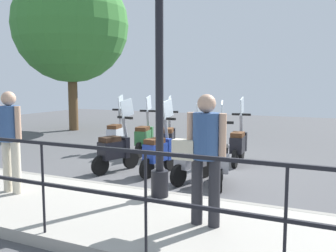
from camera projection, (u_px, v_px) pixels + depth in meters
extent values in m
plane|color=#4C4C4F|center=(185.00, 169.00, 8.12)|extent=(28.00, 28.00, 0.00)
cube|color=#A39E93|center=(97.00, 212.00, 5.23)|extent=(2.20, 20.00, 0.15)
cube|color=gray|center=(135.00, 192.00, 6.18)|extent=(0.10, 20.00, 0.15)
cube|color=black|center=(41.00, 143.00, 4.21)|extent=(0.04, 16.00, 0.04)
cube|color=black|center=(43.00, 184.00, 4.26)|extent=(0.04, 16.00, 0.04)
cylinder|color=black|center=(285.00, 226.00, 3.14)|extent=(0.03, 0.03, 1.05)
cylinder|color=black|center=(146.00, 204.00, 3.70)|extent=(0.03, 0.03, 1.05)
cylinder|color=black|center=(43.00, 188.00, 4.27)|extent=(0.03, 0.03, 1.05)
cylinder|color=black|center=(160.00, 184.00, 5.67)|extent=(0.26, 0.26, 0.40)
cylinder|color=black|center=(159.00, 49.00, 5.44)|extent=(0.12, 0.12, 4.41)
cylinder|color=#28282D|center=(214.00, 193.00, 4.46)|extent=(0.14, 0.14, 0.82)
cylinder|color=#28282D|center=(197.00, 191.00, 4.56)|extent=(0.14, 0.14, 0.82)
cylinder|color=#335184|center=(206.00, 136.00, 4.43)|extent=(0.32, 0.32, 0.55)
sphere|color=tan|center=(207.00, 104.00, 4.38)|extent=(0.22, 0.22, 0.22)
cylinder|color=tan|center=(223.00, 136.00, 4.34)|extent=(0.09, 0.09, 0.52)
cylinder|color=tan|center=(191.00, 134.00, 4.51)|extent=(0.09, 0.09, 0.52)
cube|color=beige|center=(184.00, 150.00, 4.52)|extent=(0.14, 0.28, 0.24)
cylinder|color=beige|center=(7.00, 166.00, 5.92)|extent=(0.14, 0.14, 0.82)
cylinder|color=beige|center=(16.00, 168.00, 5.80)|extent=(0.14, 0.14, 0.82)
cylinder|color=#335184|center=(10.00, 123.00, 5.78)|extent=(0.35, 0.35, 0.55)
sphere|color=tan|center=(8.00, 99.00, 5.74)|extent=(0.22, 0.22, 0.22)
cylinder|color=tan|center=(2.00, 122.00, 5.88)|extent=(0.09, 0.09, 0.52)
cylinder|color=tan|center=(18.00, 123.00, 5.68)|extent=(0.09, 0.09, 0.52)
cylinder|color=brown|center=(73.00, 99.00, 14.63)|extent=(0.36, 0.36, 2.42)
sphere|color=#387A33|center=(71.00, 25.00, 14.30)|extent=(4.39, 4.39, 4.39)
cylinder|color=black|center=(221.00, 169.00, 7.24)|extent=(0.41, 0.19, 0.40)
cylinder|color=black|center=(220.00, 180.00, 6.43)|extent=(0.41, 0.19, 0.40)
cube|color=gray|center=(221.00, 160.00, 6.72)|extent=(0.65, 0.43, 0.36)
cube|color=gray|center=(221.00, 156.00, 7.00)|extent=(0.20, 0.32, 0.44)
cube|color=black|center=(221.00, 149.00, 6.63)|extent=(0.46, 0.36, 0.10)
cylinder|color=gray|center=(222.00, 137.00, 7.02)|extent=(0.19, 0.12, 0.55)
cube|color=black|center=(222.00, 122.00, 6.99)|extent=(0.18, 0.44, 0.05)
cube|color=silver|center=(222.00, 112.00, 7.02)|extent=(0.38, 0.13, 0.42)
cylinder|color=black|center=(205.00, 168.00, 7.40)|extent=(0.41, 0.18, 0.40)
cylinder|color=black|center=(178.00, 175.00, 6.77)|extent=(0.41, 0.18, 0.40)
cube|color=gray|center=(189.00, 157.00, 6.98)|extent=(0.65, 0.42, 0.36)
cube|color=gray|center=(199.00, 154.00, 7.20)|extent=(0.19, 0.32, 0.44)
cube|color=black|center=(187.00, 146.00, 6.90)|extent=(0.45, 0.35, 0.10)
cylinder|color=gray|center=(200.00, 136.00, 7.21)|extent=(0.19, 0.11, 0.55)
cube|color=black|center=(201.00, 121.00, 7.17)|extent=(0.17, 0.44, 0.05)
cube|color=silver|center=(203.00, 111.00, 7.20)|extent=(0.38, 0.13, 0.42)
cylinder|color=black|center=(170.00, 161.00, 7.99)|extent=(0.41, 0.14, 0.40)
cylinder|color=black|center=(147.00, 169.00, 7.30)|extent=(0.41, 0.14, 0.40)
cube|color=navy|center=(157.00, 152.00, 7.54)|extent=(0.63, 0.36, 0.36)
cube|color=navy|center=(165.00, 149.00, 7.78)|extent=(0.16, 0.31, 0.44)
cube|color=#4C2D19|center=(155.00, 141.00, 7.46)|extent=(0.43, 0.32, 0.10)
cylinder|color=gray|center=(166.00, 132.00, 7.79)|extent=(0.19, 0.10, 0.55)
cube|color=black|center=(166.00, 119.00, 7.75)|extent=(0.12, 0.44, 0.05)
cube|color=silver|center=(168.00, 109.00, 7.78)|extent=(0.39, 0.09, 0.42)
cylinder|color=black|center=(131.00, 159.00, 8.19)|extent=(0.41, 0.19, 0.40)
cylinder|color=black|center=(100.00, 166.00, 7.58)|extent=(0.41, 0.19, 0.40)
cube|color=black|center=(113.00, 150.00, 7.79)|extent=(0.66, 0.44, 0.36)
cube|color=black|center=(123.00, 147.00, 8.00)|extent=(0.20, 0.32, 0.44)
cube|color=black|center=(110.00, 139.00, 7.71)|extent=(0.46, 0.37, 0.10)
cylinder|color=gray|center=(125.00, 130.00, 8.00)|extent=(0.20, 0.12, 0.55)
cube|color=black|center=(125.00, 118.00, 7.97)|extent=(0.19, 0.44, 0.05)
cube|color=silver|center=(127.00, 108.00, 7.99)|extent=(0.38, 0.14, 0.42)
cylinder|color=black|center=(242.00, 152.00, 8.99)|extent=(0.40, 0.11, 0.40)
cylinder|color=black|center=(235.00, 159.00, 8.22)|extent=(0.40, 0.11, 0.40)
cube|color=black|center=(238.00, 144.00, 8.49)|extent=(0.62, 0.32, 0.36)
cube|color=black|center=(240.00, 141.00, 8.76)|extent=(0.14, 0.31, 0.44)
cube|color=#4C2D19|center=(238.00, 135.00, 8.40)|extent=(0.42, 0.29, 0.10)
cylinder|color=gray|center=(241.00, 126.00, 8.77)|extent=(0.19, 0.08, 0.55)
cube|color=black|center=(241.00, 114.00, 8.74)|extent=(0.09, 0.44, 0.05)
cube|color=silver|center=(242.00, 106.00, 8.77)|extent=(0.39, 0.06, 0.42)
cylinder|color=black|center=(205.00, 150.00, 9.37)|extent=(0.41, 0.18, 0.40)
cylinder|color=black|center=(202.00, 156.00, 8.56)|extent=(0.41, 0.18, 0.40)
cube|color=#B7BCC6|center=(203.00, 142.00, 8.85)|extent=(0.65, 0.43, 0.36)
cube|color=#B7BCC6|center=(204.00, 139.00, 9.13)|extent=(0.20, 0.32, 0.44)
cube|color=#4C2D19|center=(203.00, 132.00, 8.76)|extent=(0.46, 0.36, 0.10)
cylinder|color=gray|center=(205.00, 124.00, 9.15)|extent=(0.19, 0.12, 0.55)
cube|color=black|center=(205.00, 113.00, 9.12)|extent=(0.18, 0.44, 0.05)
cube|color=silver|center=(205.00, 105.00, 9.16)|extent=(0.38, 0.13, 0.42)
cylinder|color=black|center=(170.00, 147.00, 9.76)|extent=(0.41, 0.20, 0.40)
cylinder|color=black|center=(166.00, 153.00, 8.95)|extent=(0.41, 0.20, 0.40)
cube|color=black|center=(168.00, 139.00, 9.24)|extent=(0.66, 0.45, 0.36)
cube|color=black|center=(169.00, 137.00, 9.52)|extent=(0.21, 0.32, 0.44)
cube|color=#4C2D19|center=(167.00, 130.00, 9.14)|extent=(0.46, 0.37, 0.10)
cylinder|color=gray|center=(170.00, 123.00, 9.54)|extent=(0.20, 0.12, 0.55)
cube|color=black|center=(170.00, 112.00, 9.51)|extent=(0.19, 0.44, 0.05)
cube|color=silver|center=(170.00, 104.00, 9.54)|extent=(0.38, 0.15, 0.42)
cylinder|color=black|center=(150.00, 145.00, 10.06)|extent=(0.41, 0.14, 0.40)
cylinder|color=black|center=(139.00, 150.00, 9.27)|extent=(0.41, 0.14, 0.40)
cube|color=#2D6B38|center=(144.00, 137.00, 9.56)|extent=(0.64, 0.37, 0.36)
cube|color=#2D6B38|center=(147.00, 135.00, 9.83)|extent=(0.17, 0.32, 0.44)
cube|color=#4C2D19|center=(143.00, 129.00, 9.46)|extent=(0.44, 0.32, 0.10)
cylinder|color=gray|center=(148.00, 121.00, 9.85)|extent=(0.19, 0.10, 0.55)
cube|color=black|center=(148.00, 111.00, 9.81)|extent=(0.13, 0.44, 0.05)
cube|color=silver|center=(149.00, 103.00, 9.85)|extent=(0.39, 0.09, 0.42)
cylinder|color=black|center=(123.00, 142.00, 10.50)|extent=(0.41, 0.15, 0.40)
cylinder|color=black|center=(111.00, 147.00, 9.70)|extent=(0.41, 0.15, 0.40)
cube|color=#B7BCC6|center=(116.00, 135.00, 9.99)|extent=(0.64, 0.39, 0.36)
cube|color=#B7BCC6|center=(120.00, 133.00, 10.26)|extent=(0.17, 0.32, 0.44)
cube|color=#4C2D19|center=(114.00, 127.00, 9.89)|extent=(0.44, 0.33, 0.10)
cylinder|color=gray|center=(120.00, 120.00, 10.28)|extent=(0.19, 0.10, 0.55)
cube|color=black|center=(120.00, 110.00, 10.25)|extent=(0.14, 0.44, 0.05)
cube|color=silver|center=(121.00, 102.00, 10.28)|extent=(0.39, 0.10, 0.42)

